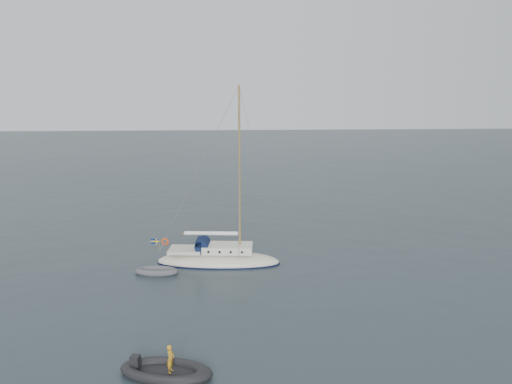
{
  "coord_description": "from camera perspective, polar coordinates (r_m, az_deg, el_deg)",
  "views": [
    {
      "loc": [
        -1.7,
        -30.72,
        11.09
      ],
      "look_at": [
        0.79,
        0.0,
        5.32
      ],
      "focal_mm": 35.0,
      "sensor_mm": 36.0,
      "label": 1
    }
  ],
  "objects": [
    {
      "name": "ground",
      "position": [
        32.71,
        -1.39,
        -9.21
      ],
      "size": [
        300.0,
        300.0,
        0.0
      ],
      "primitive_type": "plane",
      "color": "black",
      "rests_on": "ground"
    },
    {
      "name": "dinghy",
      "position": [
        33.08,
        -11.3,
        -8.86
      ],
      "size": [
        2.82,
        1.28,
        0.4
      ],
      "rotation": [
        0.0,
        0.0,
        -0.15
      ],
      "color": "#535359",
      "rests_on": "ground"
    },
    {
      "name": "rib",
      "position": [
        21.81,
        -10.29,
        -19.45
      ],
      "size": [
        3.9,
        1.77,
        1.38
      ],
      "rotation": [
        0.0,
        0.0,
        -0.25
      ],
      "color": "black",
      "rests_on": "ground"
    },
    {
      "name": "sailboat",
      "position": [
        34.25,
        -4.33,
        -6.64
      ],
      "size": [
        8.8,
        2.64,
        12.53
      ],
      "rotation": [
        0.0,
        0.0,
        -0.11
      ],
      "color": "beige",
      "rests_on": "ground"
    }
  ]
}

